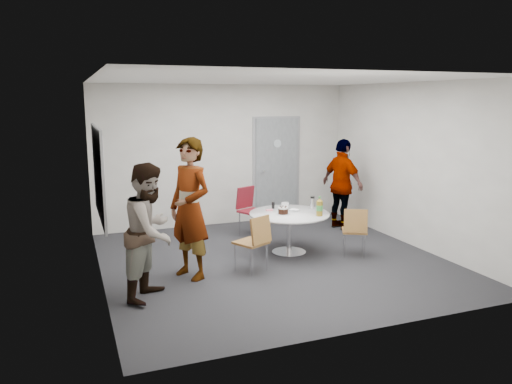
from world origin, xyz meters
name	(u,v)px	position (x,y,z in m)	size (l,w,h in m)	color
floor	(274,261)	(0.00, 0.00, 0.00)	(5.00, 5.00, 0.00)	black
ceiling	(275,79)	(0.00, 0.00, 2.70)	(5.00, 5.00, 0.00)	silver
wall_back	(224,155)	(0.00, 2.50, 1.35)	(5.00, 5.00, 0.00)	#B3B0AA
wall_left	(97,183)	(-2.50, 0.00, 1.35)	(5.00, 5.00, 0.00)	#B3B0AA
wall_right	(414,165)	(2.50, 0.00, 1.35)	(5.00, 5.00, 0.00)	#B3B0AA
wall_front	(370,207)	(0.00, -2.50, 1.35)	(5.00, 5.00, 0.00)	#B3B0AA
door	(276,169)	(1.10, 2.48, 1.03)	(1.02, 0.17, 2.12)	slate
whiteboard	(99,173)	(-2.46, 0.20, 1.45)	(0.04, 1.90, 1.25)	gray
table	(291,218)	(0.40, 0.27, 0.57)	(1.26, 1.26, 0.96)	white
chair_near_left	(255,238)	(-0.44, -0.38, 0.50)	(0.54, 0.56, 0.83)	brown
chair_near_right	(355,228)	(1.25, -0.27, 0.47)	(0.51, 0.52, 0.78)	brown
chair_far	(249,206)	(0.16, 1.52, 0.53)	(0.56, 0.58, 0.88)	maroon
person_main	(190,209)	(-1.33, -0.23, 0.96)	(0.70, 0.46, 1.93)	#A5C6EA
person_left	(150,231)	(-1.95, -0.75, 0.84)	(0.82, 0.64, 1.68)	white
person_right	(342,184)	(1.95, 1.32, 0.85)	(1.00, 0.42, 1.70)	black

